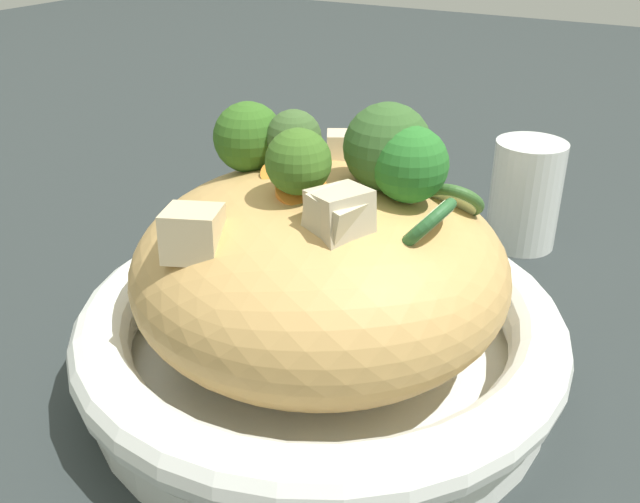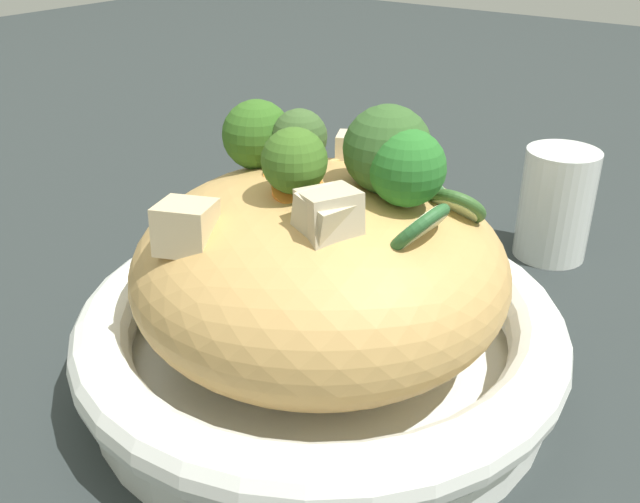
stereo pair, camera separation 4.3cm
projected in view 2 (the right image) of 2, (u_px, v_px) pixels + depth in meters
The scene contains 8 objects.
ground_plane at pixel (320, 373), 0.47m from camera, with size 3.00×3.00×0.00m, color #29302F.
serving_bowl at pixel (320, 336), 0.46m from camera, with size 0.31×0.31×0.06m.
noodle_heap at pixel (320, 268), 0.43m from camera, with size 0.23×0.23×0.12m.
broccoli_florets at pixel (338, 151), 0.40m from camera, with size 0.10×0.16×0.06m.
carrot_coins at pixel (309, 179), 0.41m from camera, with size 0.10×0.07×0.02m.
zucchini_slices at pixel (435, 207), 0.40m from camera, with size 0.11×0.07×0.04m.
chicken_chunks at pixel (301, 198), 0.40m from camera, with size 0.18×0.11×0.04m.
drinking_glass at pixel (556, 204), 0.60m from camera, with size 0.06×0.06×0.10m.
Camera 2 is at (0.31, 0.23, 0.29)m, focal length 39.73 mm.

